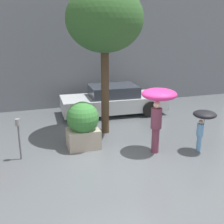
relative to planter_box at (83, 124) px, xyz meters
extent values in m
plane|color=#51565B|center=(0.52, -1.45, -0.79)|extent=(40.00, 40.00, 0.00)
cube|color=slate|center=(0.52, 5.05, 2.21)|extent=(18.00, 0.30, 6.00)
cube|color=#9E9384|center=(0.00, 0.00, -0.48)|extent=(1.00, 0.74, 0.62)
sphere|color=#337033|center=(0.00, 0.00, 0.21)|extent=(1.01, 1.01, 1.01)
cylinder|color=brown|center=(2.01, -1.03, -0.39)|extent=(0.23, 0.23, 0.79)
cylinder|color=brown|center=(2.01, -1.03, 0.31)|extent=(0.33, 0.33, 0.62)
sphere|color=beige|center=(2.01, -1.03, 0.73)|extent=(0.21, 0.21, 0.21)
cylinder|color=#4C4C51|center=(2.12, -0.93, 0.68)|extent=(0.02, 0.02, 0.67)
ellipsoid|color=#E02D84|center=(2.12, -0.93, 1.01)|extent=(1.05, 1.05, 0.34)
cylinder|color=#669ED1|center=(3.36, -1.34, -0.54)|extent=(0.14, 0.14, 0.49)
cylinder|color=#669ED1|center=(3.36, -1.34, -0.10)|extent=(0.20, 0.20, 0.39)
sphere|color=tan|center=(3.36, -1.34, 0.16)|extent=(0.13, 0.13, 0.13)
cylinder|color=#4C4C51|center=(3.43, -1.40, 0.16)|extent=(0.02, 0.02, 0.49)
ellipsoid|color=black|center=(3.43, -1.40, 0.40)|extent=(0.70, 0.70, 0.22)
cube|color=#B7BCC1|center=(2.06, 3.19, -0.29)|extent=(4.59, 1.96, 0.61)
cube|color=#2D333D|center=(2.06, 3.19, 0.25)|extent=(2.10, 1.58, 0.47)
cylinder|color=black|center=(0.63, 2.38, -0.44)|extent=(0.70, 0.25, 0.69)
cylinder|color=black|center=(0.71, 4.13, -0.44)|extent=(0.70, 0.25, 0.69)
cylinder|color=black|center=(3.42, 2.25, -0.44)|extent=(0.70, 0.25, 0.69)
cylinder|color=black|center=(3.50, 4.00, -0.44)|extent=(0.70, 0.25, 0.69)
cylinder|color=#423323|center=(1.06, 1.09, 0.84)|extent=(0.28, 0.28, 3.24)
ellipsoid|color=#2D5628|center=(1.06, 1.09, 3.16)|extent=(2.57, 2.57, 2.18)
cylinder|color=#595B60|center=(-1.91, -0.24, -0.27)|extent=(0.05, 0.05, 1.03)
cylinder|color=gray|center=(-1.91, -0.24, 0.35)|extent=(0.14, 0.14, 0.20)
camera|label=1|loc=(-1.71, -8.14, 2.91)|focal=45.00mm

